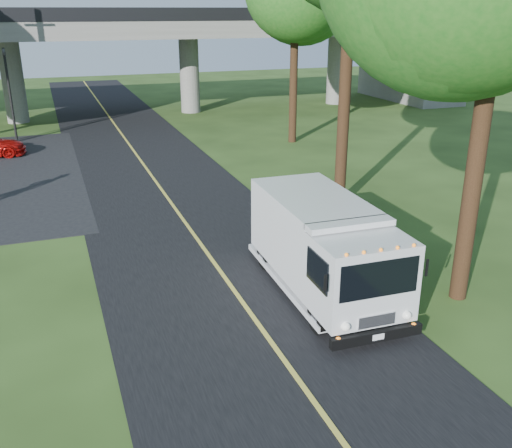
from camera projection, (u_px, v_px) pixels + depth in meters
ground at (281, 357)px, 12.55m from camera, size 120.00×120.00×0.00m
road at (179, 214)px, 21.33m from camera, size 7.00×90.00×0.02m
lane_line at (179, 213)px, 21.32m from camera, size 0.12×90.00×0.01m
overpass at (103, 50)px, 39.04m from camera, size 54.00×10.00×7.30m
traffic_signal at (9, 84)px, 32.31m from camera, size 0.18×0.22×5.20m
step_van at (323, 245)px, 14.97m from camera, size 2.39×6.10×2.53m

